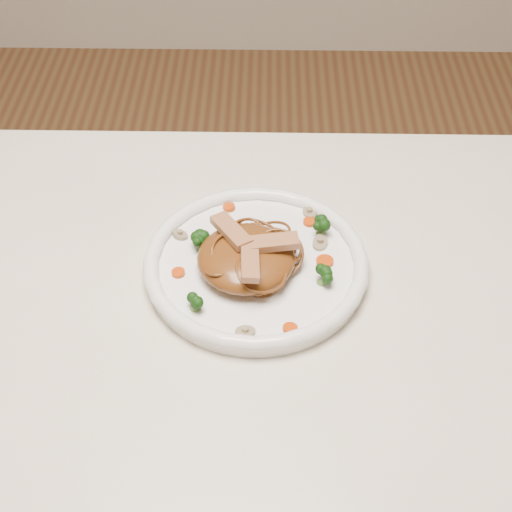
{
  "coord_description": "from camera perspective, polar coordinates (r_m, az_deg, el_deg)",
  "views": [
    {
      "loc": [
        0.1,
        -0.59,
        1.45
      ],
      "look_at": [
        0.09,
        0.09,
        0.78
      ],
      "focal_mm": 52.8,
      "sensor_mm": 36.0,
      "label": 1
    }
  ],
  "objects": [
    {
      "name": "broccoli_3",
      "position": [
        0.93,
        5.07,
        -1.34
      ],
      "size": [
        0.04,
        0.04,
        0.03
      ],
      "primitive_type": null,
      "rotation": [
        0.0,
        0.0,
        0.38
      ],
      "color": "black",
      "rests_on": "plate"
    },
    {
      "name": "carrot_0",
      "position": [
        1.02,
        4.08,
        2.6
      ],
      "size": [
        0.02,
        0.02,
        0.0
      ],
      "primitive_type": "cylinder",
      "rotation": [
        0.0,
        0.0,
        -0.09
      ],
      "color": "#BF4307",
      "rests_on": "plate"
    },
    {
      "name": "mushroom_1",
      "position": [
        0.99,
        4.87,
        1.01
      ],
      "size": [
        0.03,
        0.03,
        0.01
      ],
      "primitive_type": "cylinder",
      "rotation": [
        0.0,
        0.0,
        1.29
      ],
      "color": "tan",
      "rests_on": "plate"
    },
    {
      "name": "plate",
      "position": [
        0.97,
        0.0,
        -0.92
      ],
      "size": [
        0.36,
        0.36,
        0.02
      ],
      "primitive_type": "cylinder",
      "rotation": [
        0.0,
        0.0,
        -0.32
      ],
      "color": "white",
      "rests_on": "table"
    },
    {
      "name": "table",
      "position": [
        1.0,
        -5.15,
        -8.81
      ],
      "size": [
        1.2,
        0.8,
        0.75
      ],
      "color": "silver",
      "rests_on": "ground"
    },
    {
      "name": "carrot_4",
      "position": [
        0.89,
        2.6,
        -5.5
      ],
      "size": [
        0.02,
        0.02,
        0.0
      ],
      "primitive_type": "cylinder",
      "rotation": [
        0.0,
        0.0,
        0.32
      ],
      "color": "#BF4307",
      "rests_on": "plate"
    },
    {
      "name": "broccoli_1",
      "position": [
        0.98,
        -4.18,
        1.18
      ],
      "size": [
        0.03,
        0.03,
        0.03
      ],
      "primitive_type": null,
      "rotation": [
        0.0,
        0.0,
        -0.19
      ],
      "color": "black",
      "rests_on": "plate"
    },
    {
      "name": "chicken_a",
      "position": [
        0.93,
        1.04,
        0.99
      ],
      "size": [
        0.07,
        0.03,
        0.01
      ],
      "primitive_type": "cube",
      "rotation": [
        0.0,
        0.0,
        0.14
      ],
      "color": "tan",
      "rests_on": "noodle_mound"
    },
    {
      "name": "chicken_c",
      "position": [
        0.91,
        -0.47,
        -0.4
      ],
      "size": [
        0.02,
        0.07,
        0.01
      ],
      "primitive_type": "cube",
      "rotation": [
        0.0,
        0.0,
        4.76
      ],
      "color": "tan",
      "rests_on": "noodle_mound"
    },
    {
      "name": "broccoli_2",
      "position": [
        0.91,
        -4.65,
        -3.37
      ],
      "size": [
        0.03,
        0.03,
        0.03
      ],
      "primitive_type": null,
      "rotation": [
        0.0,
        0.0,
        0.19
      ],
      "color": "black",
      "rests_on": "plate"
    },
    {
      "name": "carrot_2",
      "position": [
        0.97,
        5.23,
        -0.4
      ],
      "size": [
        0.03,
        0.03,
        0.0
      ],
      "primitive_type": "cylinder",
      "rotation": [
        0.0,
        0.0,
        0.37
      ],
      "color": "#BF4307",
      "rests_on": "plate"
    },
    {
      "name": "chicken_b",
      "position": [
        0.95,
        -1.89,
        1.91
      ],
      "size": [
        0.06,
        0.07,
        0.01
      ],
      "primitive_type": "cube",
      "rotation": [
        0.0,
        0.0,
        2.14
      ],
      "color": "tan",
      "rests_on": "noodle_mound"
    },
    {
      "name": "mushroom_0",
      "position": [
        0.89,
        -0.83,
        -5.79
      ],
      "size": [
        0.03,
        0.03,
        0.01
      ],
      "primitive_type": "cylinder",
      "rotation": [
        0.0,
        0.0,
        0.26
      ],
      "color": "tan",
      "rests_on": "plate"
    },
    {
      "name": "mushroom_3",
      "position": [
        1.04,
        4.07,
        3.28
      ],
      "size": [
        0.03,
        0.03,
        0.01
      ],
      "primitive_type": "cylinder",
      "rotation": [
        0.0,
        0.0,
        2.0
      ],
      "color": "tan",
      "rests_on": "plate"
    },
    {
      "name": "broccoli_0",
      "position": [
        1.0,
        4.99,
        2.48
      ],
      "size": [
        0.03,
        0.03,
        0.03
      ],
      "primitive_type": null,
      "rotation": [
        0.0,
        0.0,
        -0.13
      ],
      "color": "black",
      "rests_on": "plate"
    },
    {
      "name": "mushroom_2",
      "position": [
        1.01,
        -5.76,
        1.59
      ],
      "size": [
        0.03,
        0.03,
        0.01
      ],
      "primitive_type": "cylinder",
      "rotation": [
        0.0,
        0.0,
        -0.45
      ],
      "color": "tan",
      "rests_on": "plate"
    },
    {
      "name": "carrot_3",
      "position": [
        1.04,
        -2.06,
        3.71
      ],
      "size": [
        0.02,
        0.02,
        0.0
      ],
      "primitive_type": "cylinder",
      "rotation": [
        0.0,
        0.0,
        0.36
      ],
      "color": "#BF4307",
      "rests_on": "plate"
    },
    {
      "name": "carrot_1",
      "position": [
        0.96,
        -5.91,
        -1.26
      ],
      "size": [
        0.02,
        0.02,
        0.0
      ],
      "primitive_type": "cylinder",
      "rotation": [
        0.0,
        0.0,
        0.42
      ],
      "color": "#BF4307",
      "rests_on": "plate"
    },
    {
      "name": "noodle_mound",
      "position": [
        0.95,
        -0.75,
        -0.15
      ],
      "size": [
        0.13,
        0.13,
        0.04
      ],
      "primitive_type": "ellipsoid",
      "rotation": [
        0.0,
        0.0,
        0.07
      ],
      "color": "brown",
      "rests_on": "plate"
    }
  ]
}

